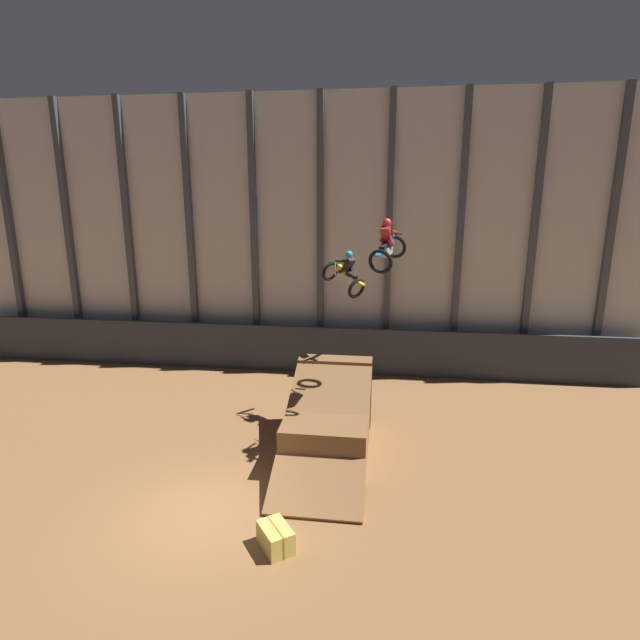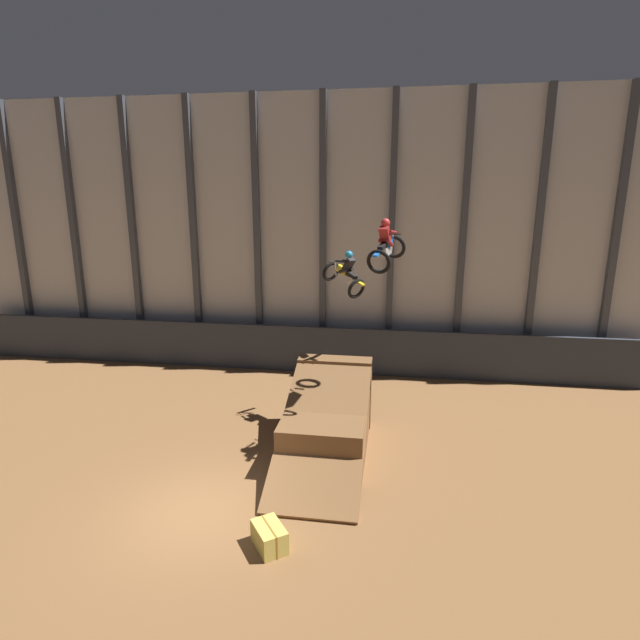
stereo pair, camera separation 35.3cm
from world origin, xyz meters
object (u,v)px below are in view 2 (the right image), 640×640
at_px(hay_bale_trackside, 269,537).
at_px(dirt_ramp, 328,421).
at_px(rider_bike_left_air, 345,274).
at_px(rider_bike_right_air, 386,247).

bearing_deg(hay_bale_trackside, dirt_ramp, 82.35).
bearing_deg(rider_bike_left_air, dirt_ramp, -144.03).
xyz_separation_m(rider_bike_left_air, hay_bale_trackside, (-0.91, -7.35, -5.00)).
relative_size(rider_bike_left_air, rider_bike_right_air, 0.92).
bearing_deg(rider_bike_left_air, rider_bike_right_air, -103.37).
relative_size(rider_bike_right_air, hay_bale_trackside, 1.74).
distance_m(rider_bike_left_air, hay_bale_trackside, 8.94).
bearing_deg(dirt_ramp, rider_bike_left_air, 84.10).
bearing_deg(dirt_ramp, rider_bike_right_air, 10.13).
bearing_deg(rider_bike_right_air, dirt_ramp, -152.11).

